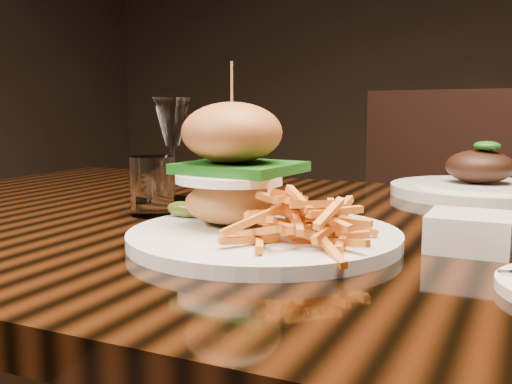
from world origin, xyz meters
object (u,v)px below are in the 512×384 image
at_px(dining_table, 340,281).
at_px(far_dish, 479,185).
at_px(chair_far, 417,241).
at_px(burger_plate, 257,197).
at_px(wine_glass, 172,125).

height_order(dining_table, far_dish, far_dish).
bearing_deg(chair_far, dining_table, -68.92).
xyz_separation_m(dining_table, chair_far, (-0.05, 0.89, -0.13)).
bearing_deg(burger_plate, wine_glass, 157.85).
bearing_deg(wine_glass, chair_far, 71.99).
bearing_deg(burger_plate, chair_far, 108.02).
relative_size(dining_table, burger_plate, 5.12).
bearing_deg(dining_table, burger_plate, -113.38).
xyz_separation_m(dining_table, far_dish, (0.14, 0.35, 0.09)).
height_order(burger_plate, far_dish, burger_plate).
bearing_deg(dining_table, far_dish, 68.26).
distance_m(burger_plate, wine_glass, 0.34).
relative_size(far_dish, chair_far, 0.32).
distance_m(dining_table, wine_glass, 0.38).
distance_m(wine_glass, chair_far, 0.91).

